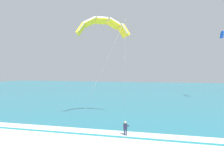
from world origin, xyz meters
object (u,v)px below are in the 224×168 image
at_px(kitesurfer, 125,129).
at_px(kite_distant, 224,33).
at_px(surfboard, 125,137).
at_px(kite_primary, 102,25).

relative_size(kitesurfer, kite_distant, 0.39).
relative_size(surfboard, kite_primary, 0.12).
xyz_separation_m(surfboard, kite_distant, (12.94, 35.79, 14.86)).
distance_m(kitesurfer, kite_distant, 40.52).
bearing_deg(kitesurfer, surfboard, -99.24).
xyz_separation_m(kitesurfer, kite_distant, (12.94, 35.77, 13.94)).
relative_size(kitesurfer, kite_primary, 0.13).
bearing_deg(kite_primary, surfboard, -54.92).
distance_m(surfboard, kite_distant, 40.86).
bearing_deg(kite_primary, kite_distant, 58.24).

